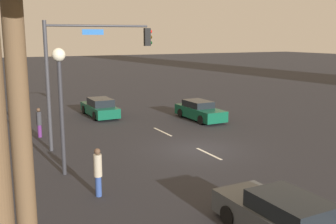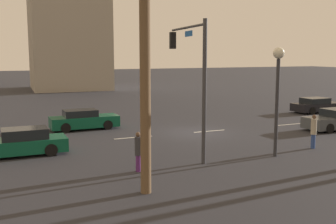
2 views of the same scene
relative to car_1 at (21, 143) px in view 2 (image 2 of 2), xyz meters
name	(u,v)px [view 2 (image 2 of 2)]	position (x,y,z in m)	size (l,w,h in m)	color
ground_plane	(197,132)	(-11.06, -1.98, -0.64)	(220.00, 220.00, 0.00)	#28282D
lane_stripe_1	(325,121)	(-22.13, -1.98, -0.63)	(1.98, 0.14, 0.01)	silver
lane_stripe_2	(291,124)	(-18.86, -1.98, -0.63)	(2.50, 0.14, 0.01)	silver
lane_stripe_3	(209,131)	(-12.04, -1.98, -0.63)	(2.31, 0.14, 0.01)	silver
lane_stripe_4	(133,138)	(-6.69, -1.98, -0.63)	(2.47, 0.14, 0.01)	silver
car_1	(21,143)	(0.00, 0.00, 0.00)	(4.66, 1.83, 1.38)	#0F5138
car_2	(84,120)	(-4.49, -6.06, 0.00)	(4.60, 1.84, 1.36)	#0F5138
car_3	(317,105)	(-25.11, -6.16, -0.03)	(4.61, 2.06, 1.29)	black
traffic_signal	(192,65)	(-8.04, 3.27, 3.93)	(1.02, 5.63, 6.71)	#38383D
streetlamp	(278,79)	(-11.77, 5.29, 3.24)	(0.56, 0.56, 5.45)	#2D2D33
pedestrian_0	(314,130)	(-14.77, 4.68, 0.36)	(0.40, 0.40, 1.86)	#2D478C
pedestrian_1	(138,151)	(-4.52, 5.13, 0.30)	(0.42, 0.42, 1.76)	#59266B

